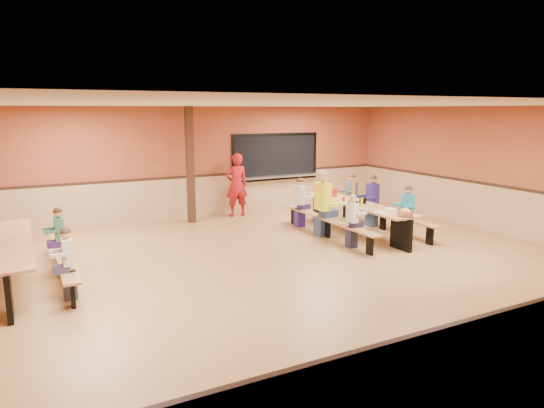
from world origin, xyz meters
TOP-DOWN VIEW (x-y plane):
  - ground at (0.00, 0.00)m, footprint 12.00×12.00m
  - room_envelope at (0.00, 0.00)m, footprint 12.04×10.04m
  - kitchen_pass_through at (2.60, 4.96)m, footprint 2.78×0.28m
  - structural_post at (-0.20, 4.40)m, footprint 0.18×0.18m
  - cafeteria_table_main at (2.91, 1.45)m, footprint 1.91×3.70m
  - cafeteria_table_second at (-4.38, 1.37)m, footprint 1.91×3.70m
  - seated_child_white_left at (2.08, 0.51)m, footprint 0.33×0.27m
  - seated_adult_yellow at (2.08, 1.65)m, footprint 0.51×0.42m
  - seated_child_grey_left at (2.08, 2.69)m, footprint 0.37×0.30m
  - seated_child_teal_right at (3.73, 0.62)m, footprint 0.36×0.29m
  - seated_child_navy_right at (3.73, 1.89)m, footprint 0.41×0.33m
  - seated_child_char_right at (3.73, 2.75)m, footprint 0.38×0.31m
  - seated_child_green_sec at (-3.56, 1.79)m, footprint 0.34×0.28m
  - seated_child_tan_sec at (-3.56, 0.19)m, footprint 0.33×0.27m
  - standing_woman at (1.15, 4.55)m, footprint 0.66×0.45m
  - punch_pitcher at (2.92, 2.42)m, footprint 0.16×0.16m
  - chip_bowl at (2.90, -0.20)m, footprint 0.32×0.32m
  - napkin_dispenser at (3.02, 1.36)m, footprint 0.10×0.14m
  - condiment_mustard at (2.85, 1.19)m, footprint 0.06×0.06m
  - condiment_ketchup at (2.76, 1.37)m, footprint 0.06×0.06m
  - table_paddle at (2.80, 1.46)m, footprint 0.16×0.16m
  - place_settings at (2.91, 1.45)m, footprint 0.65×3.30m

SIDE VIEW (x-z plane):
  - ground at x=0.00m, z-range 0.00..0.00m
  - cafeteria_table_main at x=2.91m, z-range 0.16..0.90m
  - cafeteria_table_second at x=-4.38m, z-range 0.16..0.90m
  - seated_child_tan_sec at x=-3.56m, z-range 0.00..1.13m
  - seated_child_white_left at x=2.08m, z-range 0.00..1.14m
  - seated_child_green_sec at x=-3.56m, z-range 0.00..1.15m
  - seated_child_teal_right at x=3.73m, z-range 0.00..1.19m
  - seated_child_grey_left at x=2.08m, z-range 0.00..1.21m
  - seated_child_char_right at x=3.73m, z-range 0.00..1.22m
  - seated_child_navy_right at x=3.73m, z-range 0.00..1.29m
  - room_envelope at x=0.00m, z-range -0.82..2.20m
  - seated_adult_yellow at x=2.08m, z-range 0.00..1.50m
  - place_settings at x=2.91m, z-range 0.74..0.85m
  - napkin_dispenser at x=3.02m, z-range 0.74..0.87m
  - chip_bowl at x=2.90m, z-range 0.74..0.89m
  - condiment_mustard at x=2.85m, z-range 0.74..0.91m
  - condiment_ketchup at x=2.76m, z-range 0.74..0.91m
  - punch_pitcher at x=2.92m, z-range 0.74..0.96m
  - standing_woman at x=1.15m, z-range 0.00..1.75m
  - table_paddle at x=2.80m, z-range 0.60..1.16m
  - kitchen_pass_through at x=2.60m, z-range 0.80..2.18m
  - structural_post at x=-0.20m, z-range 0.00..3.00m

